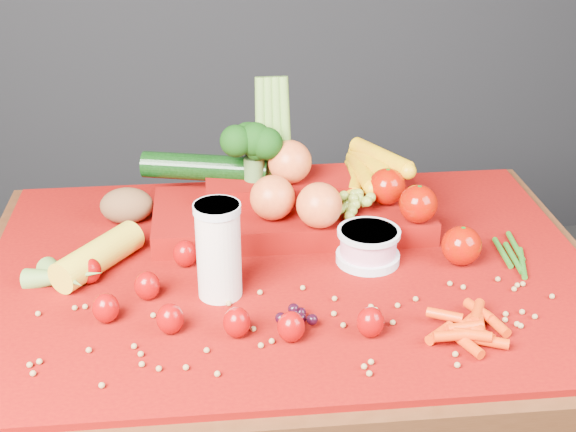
{
  "coord_description": "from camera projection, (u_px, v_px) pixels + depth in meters",
  "views": [
    {
      "loc": [
        -0.13,
        -1.21,
        1.47
      ],
      "look_at": [
        0.0,
        0.02,
        0.85
      ],
      "focal_mm": 50.0,
      "sensor_mm": 36.0,
      "label": 1
    }
  ],
  "objects": [
    {
      "name": "strawberry_scatter",
      "position": [
        197.0,
        298.0,
        1.26
      ],
      "size": [
        0.48,
        0.28,
        0.05
      ],
      "color": "#9B0200",
      "rests_on": "red_cloth"
    },
    {
      "name": "table",
      "position": [
        289.0,
        317.0,
        1.45
      ],
      "size": [
        1.1,
        0.8,
        0.75
      ],
      "color": "#371B0C",
      "rests_on": "ground"
    },
    {
      "name": "produce_mound",
      "position": [
        300.0,
        196.0,
        1.52
      ],
      "size": [
        0.6,
        0.36,
        0.27
      ],
      "color": "#790A04",
      "rests_on": "red_cloth"
    },
    {
      "name": "red_cloth",
      "position": [
        289.0,
        269.0,
        1.4
      ],
      "size": [
        1.05,
        0.75,
        0.01
      ],
      "primitive_type": "cube",
      "color": "#790A04",
      "rests_on": "table"
    },
    {
      "name": "baby_carrot_pile",
      "position": [
        468.0,
        326.0,
        1.21
      ],
      "size": [
        0.18,
        0.17,
        0.03
      ],
      "primitive_type": null,
      "color": "red",
      "rests_on": "red_cloth"
    },
    {
      "name": "soybean_scatter",
      "position": [
        303.0,
        329.0,
        1.22
      ],
      "size": [
        0.84,
        0.24,
        0.01
      ],
      "primitive_type": null,
      "color": "#9D7A43",
      "rests_on": "red_cloth"
    },
    {
      "name": "green_bean_pile",
      "position": [
        512.0,
        255.0,
        1.43
      ],
      "size": [
        0.14,
        0.12,
        0.01
      ],
      "primitive_type": null,
      "color": "#205E15",
      "rests_on": "red_cloth"
    },
    {
      "name": "yogurt_bowl",
      "position": [
        368.0,
        245.0,
        1.4
      ],
      "size": [
        0.11,
        0.11,
        0.06
      ],
      "rotation": [
        0.0,
        0.0,
        0.18
      ],
      "color": "silver",
      "rests_on": "red_cloth"
    },
    {
      "name": "potato",
      "position": [
        127.0,
        206.0,
        1.54
      ],
      "size": [
        0.1,
        0.07,
        0.07
      ],
      "primitive_type": "ellipsoid",
      "color": "brown",
      "rests_on": "red_cloth"
    },
    {
      "name": "milk_glass",
      "position": [
        219.0,
        247.0,
        1.28
      ],
      "size": [
        0.08,
        0.08,
        0.16
      ],
      "rotation": [
        0.0,
        0.0,
        -0.16
      ],
      "color": "silver",
      "rests_on": "red_cloth"
    },
    {
      "name": "dark_grape_cluster",
      "position": [
        297.0,
        315.0,
        1.24
      ],
      "size": [
        0.06,
        0.05,
        0.03
      ],
      "primitive_type": null,
      "color": "black",
      "rests_on": "red_cloth"
    },
    {
      "name": "corn_ear",
      "position": [
        74.0,
        270.0,
        1.34
      ],
      "size": [
        0.25,
        0.26,
        0.06
      ],
      "rotation": [
        0.0,
        0.0,
        0.94
      ],
      "color": "gold",
      "rests_on": "red_cloth"
    }
  ]
}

